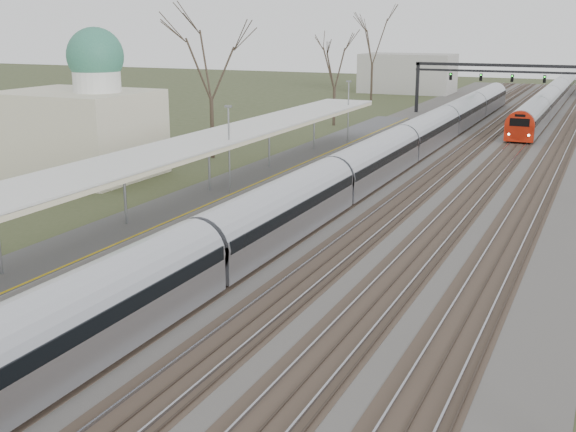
# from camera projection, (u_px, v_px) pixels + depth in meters

# --- Properties ---
(track_bed) EXTENTS (24.00, 160.00, 0.22)m
(track_bed) POSITION_uv_depth(u_px,v_px,m) (446.00, 159.00, 57.24)
(track_bed) COLOR #474442
(track_bed) RESTS_ON ground
(platform) EXTENTS (3.50, 69.00, 1.00)m
(platform) POSITION_uv_depth(u_px,v_px,m) (238.00, 187.00, 45.44)
(platform) COLOR #9E9B93
(platform) RESTS_ON ground
(canopy) EXTENTS (4.10, 50.00, 3.11)m
(canopy) POSITION_uv_depth(u_px,v_px,m) (199.00, 144.00, 40.59)
(canopy) COLOR slate
(canopy) RESTS_ON platform
(dome_building) EXTENTS (10.00, 8.00, 10.30)m
(dome_building) POSITION_uv_depth(u_px,v_px,m) (80.00, 124.00, 50.11)
(dome_building) COLOR beige
(dome_building) RESTS_ON ground
(signal_gantry) EXTENTS (21.00, 0.59, 6.08)m
(signal_gantry) POSITION_uv_depth(u_px,v_px,m) (506.00, 74.00, 82.37)
(signal_gantry) COLOR black
(signal_gantry) RESTS_ON ground
(tree_west_far) EXTENTS (5.50, 5.50, 11.33)m
(tree_west_far) POSITION_uv_depth(u_px,v_px,m) (210.00, 57.00, 55.92)
(tree_west_far) COLOR #2D231C
(tree_west_far) RESTS_ON ground
(train_near) EXTENTS (2.62, 90.21, 3.05)m
(train_near) POSITION_uv_depth(u_px,v_px,m) (402.00, 145.00, 55.13)
(train_near) COLOR #ABADB5
(train_near) RESTS_ON ground
(train_far) EXTENTS (2.62, 60.21, 3.05)m
(train_far) POSITION_uv_depth(u_px,v_px,m) (550.00, 98.00, 90.18)
(train_far) COLOR #ABADB5
(train_far) RESTS_ON ground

